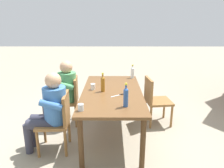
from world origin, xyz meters
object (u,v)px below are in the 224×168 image
Objects in this scene: dining_table at (112,96)px; chair_far_left at (154,98)px; bottle_clear at (132,72)px; table_knife at (119,95)px; chair_near_right at (59,119)px; cup_glass at (81,107)px; cup_white at (93,87)px; bottle_blue at (126,97)px; person_in_white_shirt at (50,109)px; bottle_amber at (103,83)px; person_in_plaid_shirt at (63,90)px; backpack_by_near_side at (127,94)px; chair_near_left at (70,98)px.

chair_far_left is (-0.41, 0.77, -0.20)m from dining_table.
bottle_clear reaches higher than table_knife.
table_knife is (-0.22, 0.87, 0.29)m from chair_near_right.
chair_far_left reaches higher than cup_glass.
table_knife is at bearing 56.27° from cup_white.
bottle_blue is at bearing 78.42° from chair_near_right.
table_knife is at bearing 103.24° from person_in_white_shirt.
dining_table is 6.19× the size of bottle_amber.
table_knife is (0.27, 0.41, -0.05)m from cup_white.
person_in_plaid_shirt is at bearing -120.36° from bottle_amber.
chair_near_right is 4.16× the size of table_knife.
backpack_by_near_side is (-2.14, 0.72, -0.60)m from cup_glass.
bottle_blue reaches higher than cup_glass.
cup_glass is 0.42× the size of table_knife.
bottle_blue reaches higher than chair_near_left.
bottle_blue is 3.67× the size of cup_glass.
chair_near_left is 8.80× the size of cup_white.
person_in_plaid_shirt is at bearing -122.24° from table_knife.
table_knife is at bearing -16.49° from bottle_clear.
person_in_white_shirt is 2.23m from backpack_by_near_side.
person_in_white_shirt is at bearing -100.16° from bottle_blue.
chair_far_left is at bearing 150.15° from bottle_blue.
chair_near_left is 4.16× the size of table_knife.
cup_white is (0.71, -0.70, -0.06)m from bottle_clear.
chair_near_right is 0.74× the size of person_in_white_shirt.
bottle_amber is (0.80, -0.54, 0.02)m from bottle_clear.
bottle_amber is 0.69m from bottle_blue.
person_in_plaid_shirt reaches higher than bottle_clear.
dining_table is 2.16× the size of chair_near_right.
chair_far_left is 0.67m from bottle_clear.
person_in_white_shirt is 1.77m from bottle_clear.
chair_near_right is at bearing -61.59° from chair_far_left.
dining_table is at bearing 152.54° from cup_glass.
backpack_by_near_side is (-0.98, -0.44, -0.27)m from chair_far_left.
bottle_clear is 1.00m from cup_white.
bottle_amber is 0.95× the size of bottle_blue.
person_in_white_shirt is 13.51× the size of cup_glass.
cup_glass is at bearing 17.97° from chair_near_left.
person_in_plaid_shirt is 1.34m from bottle_clear.
chair_near_left is 1.54m from chair_far_left.
cup_white is at bearing 131.37° from person_in_white_shirt.
person_in_white_shirt reaches higher than bottle_amber.
bottle_amber is at bearing -87.35° from dining_table.
cup_white is 1.59m from backpack_by_near_side.
person_in_plaid_shirt is 1.28m from cup_glass.
person_in_plaid_shirt reaches higher than chair_far_left.
chair_near_left and chair_far_left have the same top height.
person_in_plaid_shirt reaches higher than chair_near_right.
bottle_blue reaches higher than bottle_clear.
chair_near_right is at bearing 7.40° from person_in_plaid_shirt.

